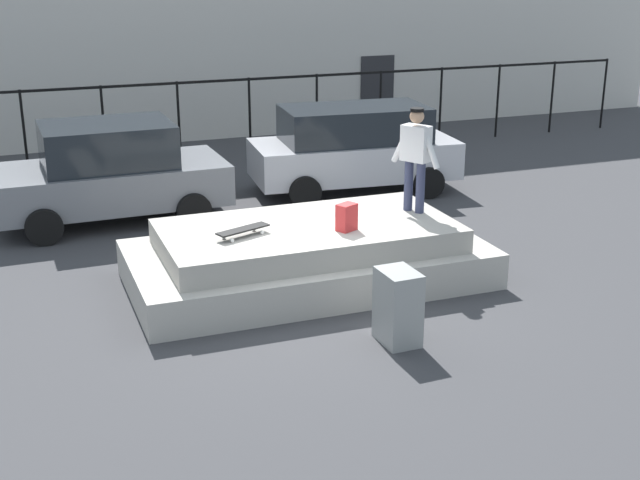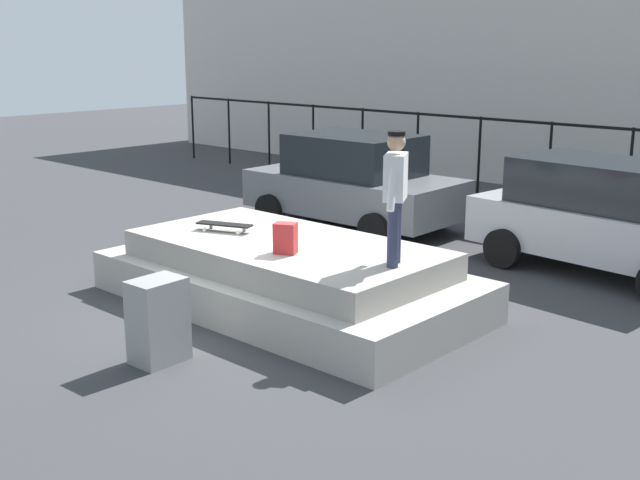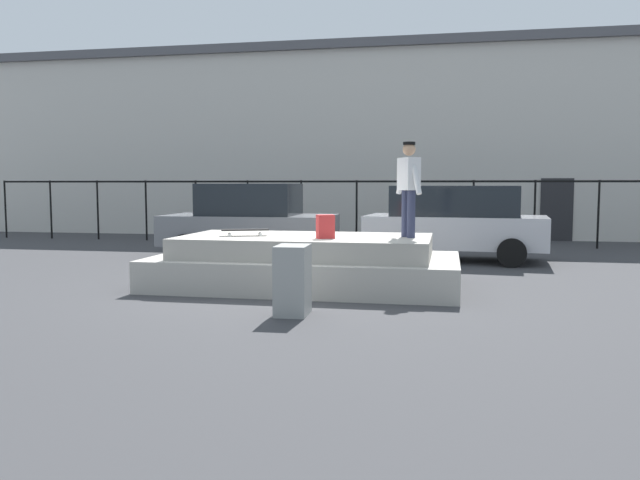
% 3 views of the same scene
% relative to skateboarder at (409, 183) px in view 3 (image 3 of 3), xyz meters
% --- Properties ---
extents(ground_plane, '(60.00, 60.00, 0.00)m').
position_rel_skateboarder_xyz_m(ground_plane, '(-2.04, -0.52, -1.85)').
color(ground_plane, '#38383A').
extents(concrete_ledge, '(5.34, 2.76, 0.91)m').
position_rel_skateboarder_xyz_m(concrete_ledge, '(-1.80, -0.06, -1.43)').
color(concrete_ledge, '#ADA89E').
rests_on(concrete_ledge, ground_plane).
extents(skateboarder, '(0.51, 0.81, 1.63)m').
position_rel_skateboarder_xyz_m(skateboarder, '(0.00, 0.00, 0.00)').
color(skateboarder, '#2D334C').
rests_on(skateboarder, concrete_ledge).
extents(skateboard, '(0.85, 0.49, 0.12)m').
position_rel_skateboarder_xyz_m(skateboard, '(-2.85, -0.26, -0.84)').
color(skateboard, black).
rests_on(skateboard, concrete_ledge).
extents(backpack, '(0.34, 0.30, 0.40)m').
position_rel_skateboarder_xyz_m(backpack, '(-1.35, -0.51, -0.74)').
color(backpack, red).
rests_on(backpack, concrete_ledge).
extents(car_grey_sedan_near, '(4.25, 2.32, 1.83)m').
position_rel_skateboarder_xyz_m(car_grey_sedan_near, '(-4.15, 4.17, -0.93)').
color(car_grey_sedan_near, slate).
rests_on(car_grey_sedan_near, ground_plane).
extents(car_silver_hatchback_mid, '(4.32, 2.31, 1.78)m').
position_rel_skateboarder_xyz_m(car_silver_hatchback_mid, '(0.84, 4.41, -0.91)').
color(car_silver_hatchback_mid, '#B7B7BC').
rests_on(car_silver_hatchback_mid, ground_plane).
extents(utility_box, '(0.46, 0.62, 0.98)m').
position_rel_skateboarder_xyz_m(utility_box, '(-1.44, -2.48, -1.36)').
color(utility_box, gray).
rests_on(utility_box, ground_plane).
extents(fence_row, '(24.06, 0.06, 1.93)m').
position_rel_skateboarder_xyz_m(fence_row, '(-2.04, 8.08, -0.55)').
color(fence_row, black).
rests_on(fence_row, ground_plane).
extents(warehouse_building, '(31.16, 7.47, 6.62)m').
position_rel_skateboarder_xyz_m(warehouse_building, '(-2.04, 13.99, 1.47)').
color(warehouse_building, beige).
rests_on(warehouse_building, ground_plane).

